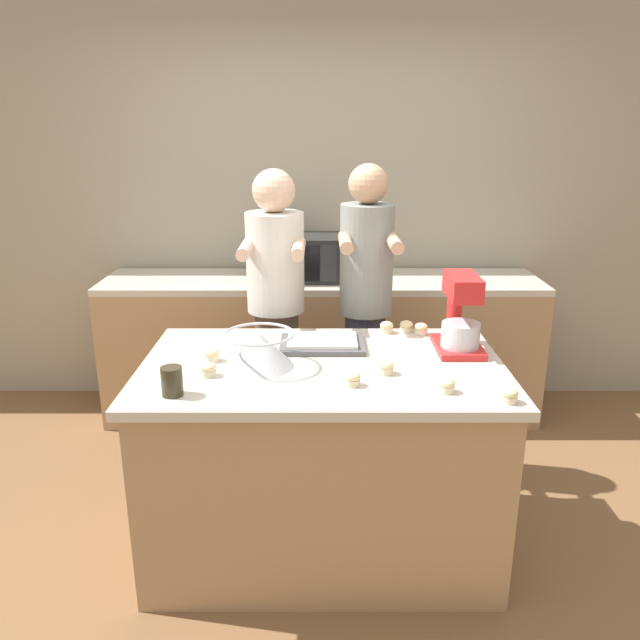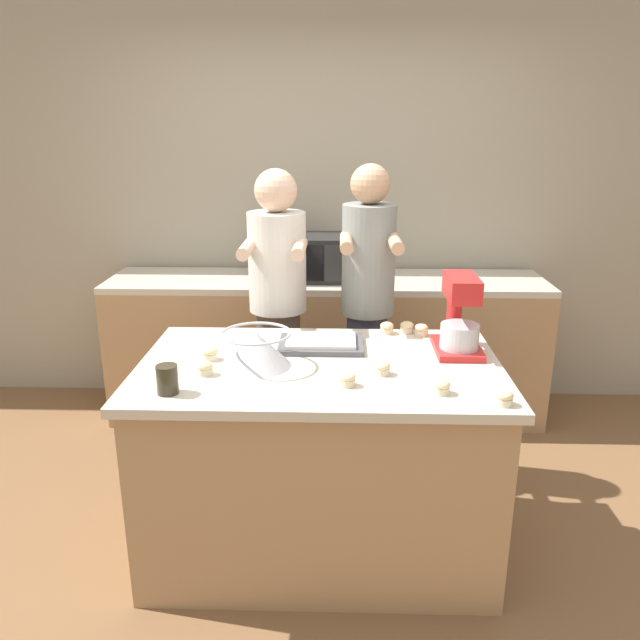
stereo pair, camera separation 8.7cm
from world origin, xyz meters
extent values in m
plane|color=brown|center=(0.00, 0.00, 0.00)|extent=(16.00, 16.00, 0.00)
cube|color=gray|center=(0.00, 1.76, 1.35)|extent=(10.00, 0.06, 2.70)
cube|color=#A87F56|center=(0.00, 0.00, 0.43)|extent=(1.49, 0.89, 0.86)
cube|color=beige|center=(0.00, 0.00, 0.88)|extent=(1.55, 0.95, 0.04)
cube|color=#A87F56|center=(0.00, 1.41, 0.45)|extent=(2.80, 0.60, 0.89)
cube|color=beige|center=(0.00, 1.41, 0.91)|extent=(2.80, 0.60, 0.04)
cylinder|color=brown|center=(-0.25, 0.73, 0.46)|extent=(0.24, 0.24, 0.92)
cylinder|color=silver|center=(-0.25, 0.73, 1.19)|extent=(0.30, 0.30, 0.52)
sphere|color=#DBB293|center=(-0.25, 0.73, 1.56)|extent=(0.22, 0.22, 0.22)
cylinder|color=#DBB293|center=(-0.38, 0.56, 1.29)|extent=(0.06, 0.34, 0.06)
cylinder|color=#DBB293|center=(-0.12, 0.56, 1.29)|extent=(0.06, 0.34, 0.06)
cylinder|color=#33384C|center=(0.23, 0.73, 0.46)|extent=(0.22, 0.22, 0.91)
cylinder|color=gray|center=(0.23, 0.73, 1.20)|extent=(0.28, 0.28, 0.58)
sphere|color=tan|center=(0.23, 0.73, 1.59)|extent=(0.20, 0.20, 0.20)
cylinder|color=tan|center=(0.11, 0.56, 1.33)|extent=(0.06, 0.34, 0.06)
cylinder|color=tan|center=(0.35, 0.56, 1.33)|extent=(0.06, 0.34, 0.06)
cube|color=red|center=(0.61, 0.17, 0.92)|extent=(0.20, 0.30, 0.03)
cylinder|color=red|center=(0.61, 0.28, 1.04)|extent=(0.07, 0.07, 0.22)
cube|color=red|center=(0.61, 0.15, 1.20)|extent=(0.13, 0.26, 0.10)
cylinder|color=#BCBCC1|center=(0.61, 0.13, 0.99)|extent=(0.17, 0.17, 0.11)
cone|color=#BCBCC1|center=(-0.26, -0.03, 0.98)|extent=(0.29, 0.29, 0.15)
torus|color=#BCBCC1|center=(-0.26, -0.03, 1.05)|extent=(0.30, 0.30, 0.01)
cube|color=#4C4C51|center=(0.00, 0.20, 0.91)|extent=(0.38, 0.26, 0.02)
cube|color=white|center=(0.00, 0.20, 0.93)|extent=(0.32, 0.21, 0.02)
cube|color=black|center=(-0.14, 1.41, 1.07)|extent=(0.51, 0.36, 0.28)
cube|color=black|center=(-0.19, 1.23, 1.07)|extent=(0.34, 0.01, 0.22)
cube|color=#2D2D2D|center=(0.04, 1.23, 1.07)|extent=(0.10, 0.01, 0.22)
cylinder|color=#332D1E|center=(-0.57, -0.32, 0.96)|extent=(0.08, 0.08, 0.11)
cylinder|color=beige|center=(0.68, -0.39, 0.92)|extent=(0.06, 0.06, 0.03)
ellipsoid|color=beige|center=(0.68, -0.39, 0.94)|extent=(0.07, 0.07, 0.04)
cylinder|color=beige|center=(0.26, -0.11, 0.92)|extent=(0.06, 0.06, 0.03)
ellipsoid|color=beige|center=(0.26, -0.11, 0.94)|extent=(0.07, 0.07, 0.04)
cylinder|color=beige|center=(0.48, 0.38, 0.92)|extent=(0.06, 0.06, 0.03)
ellipsoid|color=beige|center=(0.48, 0.38, 0.94)|extent=(0.07, 0.07, 0.04)
cylinder|color=beige|center=(-0.46, -0.14, 0.92)|extent=(0.06, 0.06, 0.03)
ellipsoid|color=beige|center=(-0.46, -0.14, 0.94)|extent=(0.07, 0.07, 0.04)
cylinder|color=beige|center=(-0.48, 0.03, 0.92)|extent=(0.06, 0.06, 0.03)
ellipsoid|color=beige|center=(-0.48, 0.03, 0.94)|extent=(0.07, 0.07, 0.04)
cylinder|color=beige|center=(0.32, 0.41, 0.92)|extent=(0.06, 0.06, 0.03)
ellipsoid|color=beige|center=(0.32, 0.41, 0.94)|extent=(0.07, 0.07, 0.04)
cylinder|color=beige|center=(0.41, 0.42, 0.92)|extent=(0.06, 0.06, 0.03)
ellipsoid|color=beige|center=(0.41, 0.42, 0.94)|extent=(0.07, 0.07, 0.04)
cylinder|color=beige|center=(0.12, -0.24, 0.92)|extent=(0.06, 0.06, 0.03)
ellipsoid|color=beige|center=(0.12, -0.24, 0.94)|extent=(0.07, 0.07, 0.04)
cylinder|color=beige|center=(0.47, -0.30, 0.92)|extent=(0.06, 0.06, 0.03)
ellipsoid|color=beige|center=(0.47, -0.30, 0.94)|extent=(0.07, 0.07, 0.04)
camera|label=1|loc=(-0.01, -2.49, 1.89)|focal=35.00mm
camera|label=2|loc=(0.08, -2.48, 1.89)|focal=35.00mm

